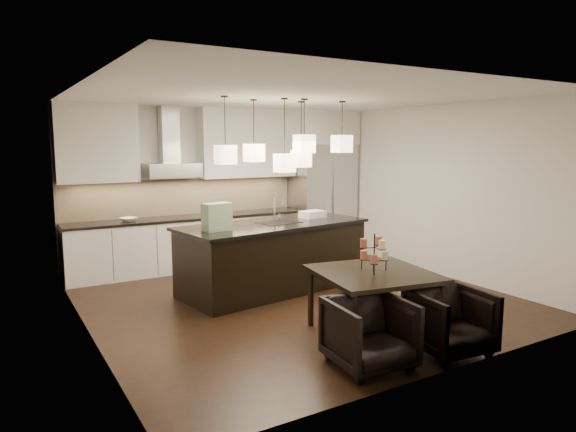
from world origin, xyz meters
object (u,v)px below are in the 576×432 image
island_body (273,258)px  dining_table (373,303)px  refrigerator (322,199)px  armchair_right (450,321)px  armchair_left (370,333)px

island_body → dining_table: size_ratio=2.22×
refrigerator → dining_table: bearing=-117.3°
refrigerator → island_body: refrigerator is taller
island_body → armchair_right: 3.03m
armchair_left → armchair_right: armchair_left is taller
refrigerator → dining_table: (-2.07, -4.02, -0.71)m
island_body → armchair_left: 2.89m
refrigerator → dining_table: size_ratio=1.75×
dining_table → armchair_left: 0.88m
island_body → armchair_left: (-0.51, -2.84, -0.14)m
armchair_left → armchair_right: size_ratio=1.01×
island_body → dining_table: island_body is taller
refrigerator → armchair_right: (-1.72, -4.83, -0.74)m
armchair_left → armchair_right: (0.94, -0.16, -0.00)m
dining_table → armchair_left: size_ratio=1.63×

